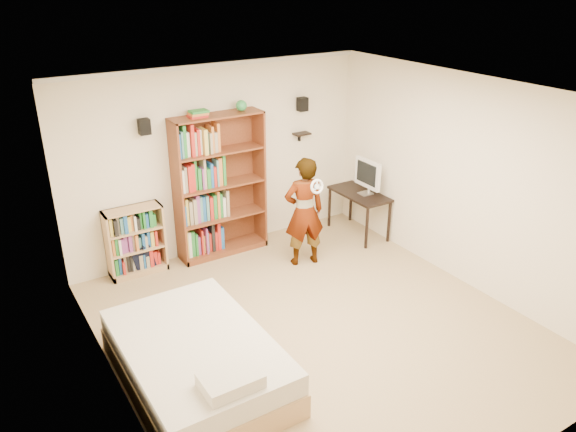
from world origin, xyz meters
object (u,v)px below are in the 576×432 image
tall_bookshelf (220,186)px  low_bookshelf (136,241)px  daybed (196,355)px  person (304,212)px  computer_desk (358,213)px

tall_bookshelf → low_bookshelf: (-1.26, 0.05, -0.55)m
tall_bookshelf → low_bookshelf: tall_bookshelf is taller
tall_bookshelf → daybed: (-1.47, -2.43, -0.72)m
tall_bookshelf → person: bearing=-48.0°
tall_bookshelf → computer_desk: bearing=-15.5°
tall_bookshelf → daybed: size_ratio=0.98×
tall_bookshelf → daybed: bearing=-121.2°
computer_desk → person: 1.36m
person → computer_desk: bearing=-150.8°
daybed → person: size_ratio=1.33×
tall_bookshelf → person: size_ratio=1.31×
tall_bookshelf → low_bookshelf: size_ratio=2.14×
low_bookshelf → daybed: (-0.21, -2.47, -0.17)m
low_bookshelf → daybed: bearing=-94.8°
low_bookshelf → person: size_ratio=0.61×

